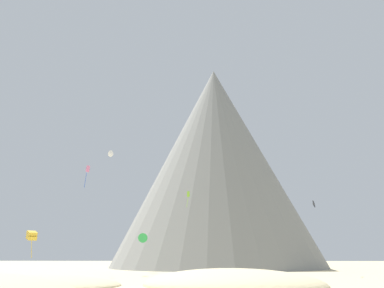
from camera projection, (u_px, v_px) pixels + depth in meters
The scene contains 12 objects.
dune_foreground_right at pixel (22, 287), 42.83m from camera, with size 22.96×16.92×2.56m, color #CCBA8E.
dune_midground at pixel (232, 286), 44.01m from camera, with size 22.45×19.26×4.04m, color beige.
bush_near_left at pixel (178, 280), 48.56m from camera, with size 1.74×1.74×0.75m, color #668C4C.
bush_far_right at pixel (305, 281), 45.22m from camera, with size 2.18×2.18×1.02m, color #568442.
bush_far_left at pixel (192, 287), 39.88m from camera, with size 2.57×2.57×0.41m, color #568442.
rock_massif at pixel (214, 170), 116.68m from camera, with size 88.64×88.64×64.46m.
kite_black_low at pixel (313, 204), 70.38m from camera, with size 1.11×1.49×1.47m.
kite_pink_mid at pixel (87, 172), 71.95m from camera, with size 0.71×0.56×4.52m.
kite_green_low at pixel (143, 238), 79.59m from camera, with size 2.11×0.87×2.08m.
kite_white_mid at pixel (111, 154), 80.84m from camera, with size 1.13×1.37×1.44m.
kite_lime_mid at pixel (188, 196), 83.19m from camera, with size 0.74×0.55×3.67m.
kite_gold_low at pixel (32, 236), 60.33m from camera, with size 2.03×2.03×4.41m.
Camera 1 is at (5.70, -28.05, 3.62)m, focal length 34.17 mm.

